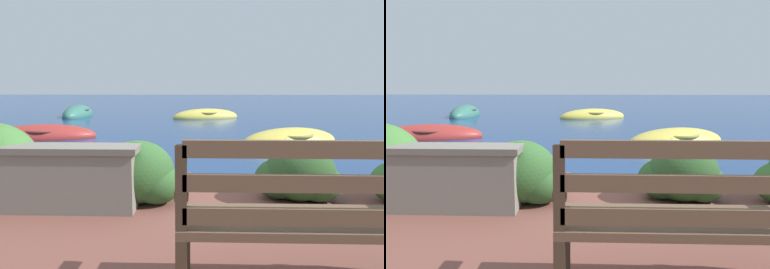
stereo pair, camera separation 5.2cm
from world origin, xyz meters
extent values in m
plane|color=navy|center=(0.00, 0.00, 0.00)|extent=(80.00, 80.00, 0.00)
cube|color=#433123|center=(0.58, -1.78, 0.42)|extent=(0.06, 0.06, 0.40)
cube|color=brown|center=(1.29, -1.99, 0.65)|extent=(1.47, 0.48, 0.05)
cube|color=brown|center=(1.29, -2.20, 0.75)|extent=(1.40, 0.04, 0.09)
cube|color=brown|center=(1.29, -2.20, 0.93)|extent=(1.40, 0.04, 0.09)
cube|color=brown|center=(1.29, -2.20, 1.10)|extent=(1.40, 0.04, 0.09)
cube|color=#433123|center=(0.58, -2.20, 0.90)|extent=(0.06, 0.04, 0.45)
cube|color=brown|center=(0.58, -1.99, 0.85)|extent=(0.07, 0.43, 0.05)
cube|color=slate|center=(-0.72, -0.63, 0.50)|extent=(1.54, 0.35, 0.56)
cube|color=#635F56|center=(-0.72, -0.63, 0.81)|extent=(1.62, 0.39, 0.06)
ellipsoid|color=#38662D|center=(-1.22, -0.46, 0.48)|extent=(0.67, 0.60, 0.53)
ellipsoid|color=#2D5628|center=(0.03, -0.38, 0.54)|extent=(0.75, 0.67, 0.63)
ellipsoid|color=#2D5628|center=(-0.18, -0.33, 0.44)|extent=(0.56, 0.50, 0.45)
ellipsoid|color=#2D5628|center=(0.21, -0.42, 0.43)|extent=(0.52, 0.47, 0.41)
ellipsoid|color=#284C23|center=(1.69, -0.26, 0.52)|extent=(0.71, 0.64, 0.60)
ellipsoid|color=#284C23|center=(1.49, -0.21, 0.43)|extent=(0.53, 0.48, 0.42)
ellipsoid|color=#284C23|center=(1.86, -0.30, 0.41)|extent=(0.49, 0.45, 0.39)
ellipsoid|color=#DBC64C|center=(2.69, 4.60, 0.05)|extent=(2.72, 2.00, 0.68)
torus|color=olive|center=(2.69, 4.60, 0.24)|extent=(1.42, 1.42, 0.07)
cube|color=#846647|center=(2.35, 4.44, 0.21)|extent=(0.46, 0.82, 0.04)
cube|color=#846647|center=(2.98, 4.73, 0.21)|extent=(0.46, 0.82, 0.04)
ellipsoid|color=#9E2D28|center=(-3.46, 5.31, 0.05)|extent=(2.87, 1.64, 0.65)
torus|color=brown|center=(-3.46, 5.31, 0.23)|extent=(1.22, 1.22, 0.07)
cube|color=#846647|center=(-3.85, 5.21, 0.20)|extent=(0.32, 0.78, 0.04)
cube|color=#846647|center=(-3.13, 5.40, 0.20)|extent=(0.32, 0.78, 0.04)
ellipsoid|color=#DBC64C|center=(0.77, 11.05, 0.05)|extent=(2.94, 1.97, 0.67)
torus|color=olive|center=(0.77, 11.05, 0.23)|extent=(1.39, 1.39, 0.07)
cube|color=#846647|center=(0.38, 10.91, 0.20)|extent=(0.41, 0.83, 0.04)
cube|color=#846647|center=(1.09, 11.18, 0.20)|extent=(0.41, 0.83, 0.04)
ellipsoid|color=#336B5B|center=(-4.66, 11.64, 0.06)|extent=(0.97, 2.61, 0.84)
torus|color=#304F46|center=(-4.66, 11.64, 0.29)|extent=(0.98, 0.98, 0.07)
cube|color=#846647|center=(-4.66, 12.03, 0.26)|extent=(0.76, 0.13, 0.04)
cube|color=#846647|center=(-4.67, 11.32, 0.26)|extent=(0.76, 0.13, 0.04)
camera|label=1|loc=(0.70, -4.05, 1.43)|focal=35.00mm
camera|label=2|loc=(0.75, -4.05, 1.43)|focal=35.00mm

